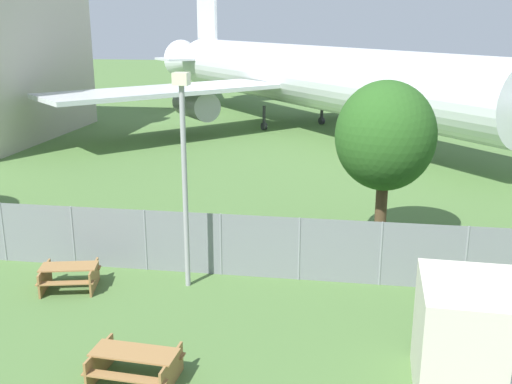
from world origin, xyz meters
TOP-DOWN VIEW (x-y plane):
  - perimeter_fence at (-0.00, 11.48)m, footprint 56.07×0.07m
  - airplane at (0.44, 39.12)m, footprint 33.33×39.75m
  - portable_cabin at (7.29, 5.95)m, footprint 3.39×2.70m
  - picnic_bench_near_cabin at (-0.67, 5.25)m, footprint 2.06×1.52m
  - picnic_bench_open_grass at (-4.41, 9.69)m, footprint 1.98×1.75m
  - tree_near_hangar at (5.22, 15.06)m, footprint 3.56×3.56m
  - light_mast at (-0.86, 10.50)m, footprint 0.44×0.44m

SIDE VIEW (x-z plane):
  - picnic_bench_open_grass at x=-4.41m, z-range 0.09..0.85m
  - picnic_bench_near_cabin at x=-0.67m, z-range 0.10..0.86m
  - perimeter_fence at x=0.00m, z-range 0.00..2.09m
  - portable_cabin at x=7.29m, z-range 0.00..2.63m
  - airplane at x=0.44m, z-range -2.49..10.54m
  - tree_near_hangar at x=5.22m, z-range 1.05..7.12m
  - light_mast at x=-0.86m, z-range 0.82..7.43m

